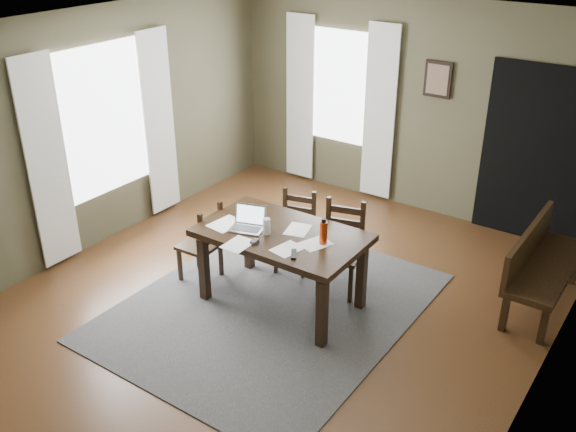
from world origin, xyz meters
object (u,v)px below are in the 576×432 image
Objects in this scene: bench at (540,260)px; chair_end at (203,244)px; water_bottle at (323,232)px; laptop at (248,222)px; chair_back_right at (341,249)px; chair_back_left at (295,232)px; dining_table at (282,241)px.

chair_end is at bearing 117.11° from bench.
water_bottle is at bearing 92.67° from chair_end.
laptop is 0.79m from water_bottle.
chair_back_right is at bearing 101.21° from water_bottle.
laptop is (-0.03, -0.77, 0.44)m from chair_back_left.
chair_end is 1.00× the size of chair_back_left.
chair_back_right is 2.54× the size of laptop.
dining_table is at bearing -136.40° from chair_back_right.
chair_back_right is (1.29, 0.67, 0.04)m from chair_end.
chair_end is at bearing -145.36° from chair_back_left.
chair_end and chair_back_left have the same top height.
water_bottle is (1.39, 0.14, 0.50)m from chair_end.
dining_table is 1.84× the size of chair_back_left.
laptop is (-0.32, -0.10, 0.16)m from dining_table.
chair_end is at bearing -174.28° from water_bottle.
chair_end is 0.91× the size of chair_back_right.
chair_end is 3.41× the size of water_bottle.
chair_end is 1.45m from chair_back_right.
chair_back_right is at bearing 116.73° from bench.
chair_back_right is at bearing -24.36° from chair_back_left.
chair_back_left reaches higher than bench.
laptop reaches higher than bench.
chair_back_left is 3.41× the size of water_bottle.
chair_back_left is at bearing 108.13° from bench.
chair_end is 0.60× the size of bench.
chair_back_right is at bearing 58.30° from dining_table.
chair_back_left is 1.09m from water_bottle.
chair_end is 3.42m from bench.
laptop reaches higher than chair_end.
chair_back_right is 0.71m from water_bottle.
chair_back_right is 1.96m from bench.
chair_back_left is 0.91× the size of chair_back_right.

